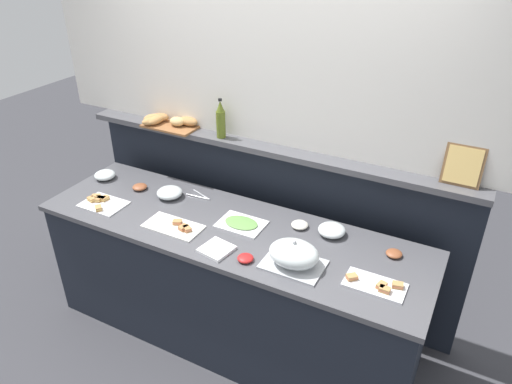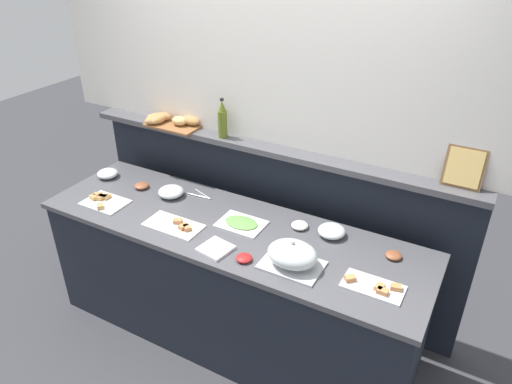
# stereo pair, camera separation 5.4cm
# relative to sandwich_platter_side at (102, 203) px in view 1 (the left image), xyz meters

# --- Properties ---
(ground_plane) EXTENTS (12.00, 12.00, 0.00)m
(ground_plane) POSITION_rel_sandwich_platter_side_xyz_m (0.90, 0.76, -0.93)
(ground_plane) COLOR #38383D
(buffet_counter) EXTENTS (2.54, 0.76, 0.91)m
(buffet_counter) POSITION_rel_sandwich_platter_side_xyz_m (0.90, 0.16, -0.47)
(buffet_counter) COLOR black
(buffet_counter) RESTS_ON ground_plane
(back_ledge_unit) EXTENTS (2.84, 0.22, 1.28)m
(back_ledge_unit) POSITION_rel_sandwich_platter_side_xyz_m (0.90, 0.71, -0.25)
(back_ledge_unit) COLOR black
(back_ledge_unit) RESTS_ON ground_plane
(upper_wall_panel) EXTENTS (3.44, 0.08, 1.32)m
(upper_wall_panel) POSITION_rel_sandwich_platter_side_xyz_m (0.90, 0.74, 1.02)
(upper_wall_panel) COLOR white
(upper_wall_panel) RESTS_ON back_ledge_unit
(sandwich_platter_side) EXTENTS (0.30, 0.21, 0.04)m
(sandwich_platter_side) POSITION_rel_sandwich_platter_side_xyz_m (0.00, 0.00, 0.00)
(sandwich_platter_side) COLOR white
(sandwich_platter_side) RESTS_ON buffet_counter
(sandwich_platter_front) EXTENTS (0.37, 0.19, 0.04)m
(sandwich_platter_front) POSITION_rel_sandwich_platter_side_xyz_m (0.61, 0.00, -0.00)
(sandwich_platter_front) COLOR white
(sandwich_platter_front) RESTS_ON buffet_counter
(sandwich_platter_rear) EXTENTS (0.32, 0.17, 0.04)m
(sandwich_platter_rear) POSITION_rel_sandwich_platter_side_xyz_m (1.87, 0.04, -0.00)
(sandwich_platter_rear) COLOR silver
(sandwich_platter_rear) RESTS_ON buffet_counter
(cold_cuts_platter) EXTENTS (0.29, 0.21, 0.02)m
(cold_cuts_platter) POSITION_rel_sandwich_platter_side_xyz_m (0.96, 0.22, -0.00)
(cold_cuts_platter) COLOR white
(cold_cuts_platter) RESTS_ON buffet_counter
(serving_cloche) EXTENTS (0.34, 0.24, 0.17)m
(serving_cloche) POSITION_rel_sandwich_platter_side_xyz_m (1.42, -0.00, 0.06)
(serving_cloche) COLOR #B7BABF
(serving_cloche) RESTS_ON buffet_counter
(glass_bowl_large) EXTENTS (0.15, 0.15, 0.06)m
(glass_bowl_large) POSITION_rel_sandwich_platter_side_xyz_m (-0.24, 0.29, 0.02)
(glass_bowl_large) COLOR silver
(glass_bowl_large) RESTS_ON buffet_counter
(glass_bowl_medium) EXTENTS (0.18, 0.18, 0.07)m
(glass_bowl_medium) POSITION_rel_sandwich_platter_side_xyz_m (0.35, 0.29, 0.02)
(glass_bowl_medium) COLOR silver
(glass_bowl_medium) RESTS_ON buffet_counter
(glass_bowl_small) EXTENTS (0.17, 0.17, 0.07)m
(glass_bowl_small) POSITION_rel_sandwich_platter_side_xyz_m (1.50, 0.38, 0.02)
(glass_bowl_small) COLOR silver
(glass_bowl_small) RESTS_ON buffet_counter
(condiment_bowl_cream) EXTENTS (0.09, 0.09, 0.03)m
(condiment_bowl_cream) POSITION_rel_sandwich_platter_side_xyz_m (1.89, 0.35, 0.00)
(condiment_bowl_cream) COLOR brown
(condiment_bowl_cream) RESTS_ON buffet_counter
(condiment_bowl_red) EXTENTS (0.11, 0.11, 0.04)m
(condiment_bowl_red) POSITION_rel_sandwich_platter_side_xyz_m (1.30, 0.37, 0.01)
(condiment_bowl_red) COLOR silver
(condiment_bowl_red) RESTS_ON buffet_counter
(condiment_bowl_teal) EXTENTS (0.09, 0.09, 0.03)m
(condiment_bowl_teal) POSITION_rel_sandwich_platter_side_xyz_m (1.16, -0.09, 0.00)
(condiment_bowl_teal) COLOR red
(condiment_bowl_teal) RESTS_ON buffet_counter
(condiment_bowl_dark) EXTENTS (0.10, 0.10, 0.04)m
(condiment_bowl_dark) POSITION_rel_sandwich_platter_side_xyz_m (0.09, 0.28, 0.01)
(condiment_bowl_dark) COLOR brown
(condiment_bowl_dark) RESTS_ON buffet_counter
(serving_tongs) EXTENTS (0.19, 0.08, 0.01)m
(serving_tongs) POSITION_rel_sandwich_platter_side_xyz_m (0.53, 0.40, -0.01)
(serving_tongs) COLOR #B7BABF
(serving_tongs) RESTS_ON buffet_counter
(napkin_stack) EXTENTS (0.20, 0.20, 0.02)m
(napkin_stack) POSITION_rel_sandwich_platter_side_xyz_m (0.96, -0.08, -0.00)
(napkin_stack) COLOR white
(napkin_stack) RESTS_ON buffet_counter
(olive_oil_bottle) EXTENTS (0.06, 0.06, 0.28)m
(olive_oil_bottle) POSITION_rel_sandwich_platter_side_xyz_m (0.58, 0.63, 0.48)
(olive_oil_bottle) COLOR #56661E
(olive_oil_bottle) RESTS_ON back_ledge_unit
(bread_basket) EXTENTS (0.42, 0.29, 0.08)m
(bread_basket) POSITION_rel_sandwich_platter_side_xyz_m (0.12, 0.62, 0.39)
(bread_basket) COLOR brown
(bread_basket) RESTS_ON back_ledge_unit
(framed_picture) EXTENTS (0.21, 0.07, 0.24)m
(framed_picture) POSITION_rel_sandwich_platter_side_xyz_m (2.13, 0.68, 0.48)
(framed_picture) COLOR brown
(framed_picture) RESTS_ON back_ledge_unit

